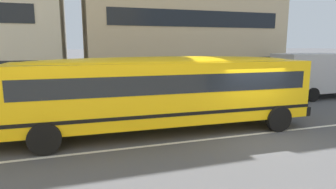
# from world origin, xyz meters

# --- Properties ---
(ground_plane) EXTENTS (400.00, 400.00, 0.00)m
(ground_plane) POSITION_xyz_m (0.00, 0.00, 0.00)
(ground_plane) COLOR #4C4C4F
(sidewalk_far) EXTENTS (120.00, 3.00, 0.01)m
(sidewalk_far) POSITION_xyz_m (0.00, 7.95, 0.01)
(sidewalk_far) COLOR gray
(sidewalk_far) RESTS_ON ground_plane
(lane_centreline) EXTENTS (110.00, 0.16, 0.01)m
(lane_centreline) POSITION_xyz_m (0.00, 0.00, 0.00)
(lane_centreline) COLOR silver
(lane_centreline) RESTS_ON ground_plane
(school_bus) EXTENTS (13.20, 3.34, 2.94)m
(school_bus) POSITION_xyz_m (-3.37, 1.45, 1.75)
(school_bus) COLOR yellow
(school_bus) RESTS_ON ground_plane
(box_truck) EXTENTS (6.09, 2.57, 2.82)m
(box_truck) POSITION_xyz_m (8.47, 5.44, 1.54)
(box_truck) COLOR silver
(box_truck) RESTS_ON ground_plane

